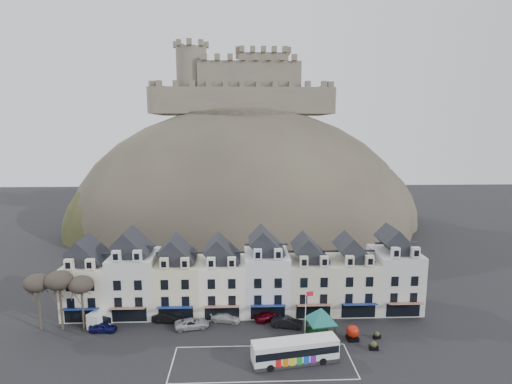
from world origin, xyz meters
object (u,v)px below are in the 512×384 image
car_silver (192,324)px  car_charcoal (287,322)px  red_buoy (353,333)px  car_maroon (269,315)px  flagpole (306,312)px  bus (295,350)px  bus_shelter (321,315)px  white_van (104,316)px  car_white (226,317)px  car_navy (103,327)px  car_black (168,317)px

car_silver → car_charcoal: 13.62m
red_buoy → car_maroon: bearing=151.0°
flagpole → bus: bearing=-113.0°
bus → bus_shelter: size_ratio=1.53×
white_van → car_charcoal: (26.62, -2.15, -0.38)m
bus → bus_shelter: (4.18, 5.19, 1.90)m
car_white → car_maroon: 6.48m
car_navy → flagpole: bearing=-94.9°
bus → car_white: (-8.86, 10.80, -1.01)m
car_charcoal → white_van: bearing=99.1°
bus → car_silver: (-13.59, 9.04, -0.97)m
bus → white_van: 28.77m
flagpole → car_maroon: flagpole is taller
white_van → car_black: 9.29m
red_buoy → car_charcoal: size_ratio=0.47×
white_van → bus_shelter: bearing=12.0°
car_black → car_charcoal: size_ratio=1.03×
bus_shelter → car_white: bus_shelter is taller
car_black → car_white: bearing=-82.8°
red_buoy → car_maroon: red_buoy is taller
bus_shelter → car_black: (-21.50, 5.76, -2.78)m
bus → car_navy: (-25.97, 8.45, -1.01)m
bus_shelter → car_charcoal: size_ratio=1.58×
bus → red_buoy: (8.48, 4.94, -0.57)m
car_black → car_silver: size_ratio=0.96×
red_buoy → white_van: size_ratio=0.39×
car_charcoal → car_black: bearing=96.7°
flagpole → red_buoy: bearing=-0.2°
car_navy → bus_shelter: bearing=-94.0°
car_navy → car_silver: size_ratio=0.78×
bus_shelter → car_charcoal: 6.18m
flagpole → car_silver: 16.58m
red_buoy → bus_shelter: bearing=176.6°
car_white → car_navy: bearing=112.3°
red_buoy → car_maroon: size_ratio=0.47×
car_silver → car_white: car_silver is taller
red_buoy → flagpole: flagpole is taller
white_van → car_silver: white_van is taller
bus → car_maroon: bearing=92.5°
car_silver → car_white: 5.05m
car_navy → car_charcoal: car_charcoal is taller
red_buoy → flagpole: 7.06m
car_silver → bus: bearing=-135.2°
car_black → car_charcoal: car_black is taller
bus → bus_shelter: bus_shelter is taller
bus_shelter → car_charcoal: bearing=129.3°
red_buoy → car_white: 18.31m
bus → white_van: size_ratio=2.02×
red_buoy → car_black: red_buoy is taller
flagpole → white_van: 29.47m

